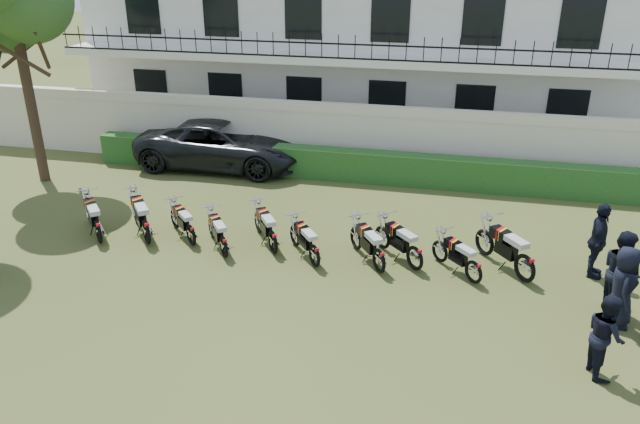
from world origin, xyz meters
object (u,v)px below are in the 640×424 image
object	(u,v)px
suv	(222,144)
motorcycle_5	(314,251)
officer_5	(598,241)
motorcycle_7	(415,253)
officer_3	(623,287)
motorcycle_0	(98,226)
officer_1	(606,335)
motorcycle_6	(379,255)
motorcycle_1	(146,226)
motorcycle_9	(526,262)
motorcycle_3	(224,242)
motorcycle_2	(191,230)
motorcycle_4	(273,237)
officer_4	(621,271)
motorcycle_8	(474,267)

from	to	relation	value
suv	motorcycle_5	bearing A→B (deg)	-143.61
officer_5	motorcycle_7	bearing A→B (deg)	110.39
motorcycle_7	officer_3	xyz separation A→B (m)	(4.22, -1.35, 0.40)
motorcycle_0	officer_1	bearing A→B (deg)	-53.84
motorcycle_0	motorcycle_6	xyz separation A→B (m)	(7.26, 0.05, -0.02)
motorcycle_1	motorcycle_9	distance (m)	9.32
motorcycle_7	officer_5	bearing A→B (deg)	-34.10
motorcycle_9	motorcycle_3	bearing A→B (deg)	145.95
motorcycle_2	motorcycle_4	distance (m)	2.18
motorcycle_0	officer_4	xyz separation A→B (m)	(12.36, -0.36, 0.42)
motorcycle_3	motorcycle_7	xyz separation A→B (m)	(4.63, 0.39, 0.03)
motorcycle_2	motorcycle_5	bearing A→B (deg)	-51.63
motorcycle_6	motorcycle_7	bearing A→B (deg)	-12.76
motorcycle_0	motorcycle_2	xyz separation A→B (m)	(2.37, 0.42, -0.06)
motorcycle_8	officer_5	distance (m)	2.93
motorcycle_9	officer_5	xyz separation A→B (m)	(1.59, 0.67, 0.38)
officer_4	motorcycle_8	bearing A→B (deg)	67.83
motorcycle_3	motorcycle_9	world-z (taller)	motorcycle_9
motorcycle_4	motorcycle_7	distance (m)	3.52
motorcycle_0	motorcycle_4	distance (m)	4.57
motorcycle_3	motorcycle_5	distance (m)	2.29
motorcycle_0	suv	world-z (taller)	suv
motorcycle_8	officer_1	bearing A→B (deg)	-93.23
motorcycle_0	motorcycle_4	size ratio (longest dim) A/B	0.96
motorcycle_0	motorcycle_8	bearing A→B (deg)	-40.55
motorcycle_4	motorcycle_8	world-z (taller)	motorcycle_4
motorcycle_4	motorcycle_9	bearing A→B (deg)	-34.53
motorcycle_3	officer_4	bearing A→B (deg)	-37.66
officer_4	suv	bearing A→B (deg)	45.21
motorcycle_1	motorcycle_3	distance (m)	2.21
officer_1	officer_4	distance (m)	2.45
motorcycle_1	motorcycle_3	world-z (taller)	motorcycle_1
motorcycle_7	motorcycle_3	bearing A→B (deg)	141.51
motorcycle_8	motorcycle_9	world-z (taller)	motorcycle_9
motorcycle_0	motorcycle_2	bearing A→B (deg)	-30.74
motorcycle_4	motorcycle_1	bearing A→B (deg)	150.00
motorcycle_5	motorcycle_9	size ratio (longest dim) A/B	0.84
motorcycle_1	suv	xyz separation A→B (m)	(-0.23, 6.08, 0.27)
motorcycle_3	motorcycle_6	size ratio (longest dim) A/B	0.92
motorcycle_6	officer_1	world-z (taller)	officer_1
motorcycle_1	motorcycle_2	bearing A→B (deg)	-28.11
motorcycle_1	officer_3	size ratio (longest dim) A/B	0.97
officer_3	suv	bearing A→B (deg)	63.84
motorcycle_7	officer_3	size ratio (longest dim) A/B	0.82
suv	officer_4	bearing A→B (deg)	-120.74
motorcycle_2	officer_3	xyz separation A→B (m)	(9.91, -1.40, 0.44)
motorcycle_5	suv	size ratio (longest dim) A/B	0.26
motorcycle_2	motorcycle_0	bearing A→B (deg)	145.70
motorcycle_2	officer_1	distance (m)	9.82
motorcycle_7	motorcycle_9	bearing A→B (deg)	-43.56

